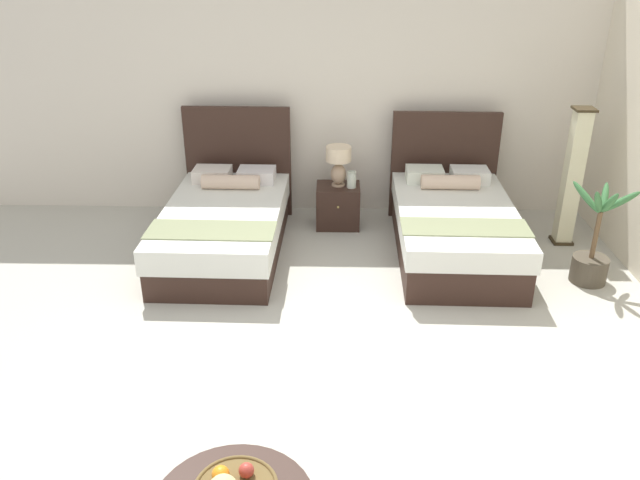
{
  "coord_description": "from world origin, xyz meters",
  "views": [
    {
      "loc": [
        -0.05,
        -3.84,
        2.89
      ],
      "look_at": [
        -0.15,
        0.58,
        0.79
      ],
      "focal_mm": 35.89,
      "sensor_mm": 36.0,
      "label": 1
    }
  ],
  "objects_px": {
    "bed_near_corner": "(453,224)",
    "floor_lamp_corner": "(572,178)",
    "table_lamp": "(339,161)",
    "vase": "(352,180)",
    "bed_near_window": "(225,223)",
    "potted_palm": "(592,256)",
    "nightstand": "(338,206)"
  },
  "relations": [
    {
      "from": "potted_palm",
      "to": "bed_near_window",
      "type": "bearing_deg",
      "value": 170.28
    },
    {
      "from": "bed_near_window",
      "to": "floor_lamp_corner",
      "type": "distance_m",
      "value": 3.51
    },
    {
      "from": "bed_near_corner",
      "to": "vase",
      "type": "xyz_separation_m",
      "value": [
        -1.01,
        0.6,
        0.25
      ]
    },
    {
      "from": "table_lamp",
      "to": "potted_palm",
      "type": "distance_m",
      "value": 2.67
    },
    {
      "from": "nightstand",
      "to": "vase",
      "type": "xyz_separation_m",
      "value": [
        0.14,
        -0.04,
        0.32
      ]
    },
    {
      "from": "bed_near_window",
      "to": "nightstand",
      "type": "distance_m",
      "value": 1.3
    },
    {
      "from": "bed_near_corner",
      "to": "vase",
      "type": "distance_m",
      "value": 1.2
    },
    {
      "from": "bed_near_window",
      "to": "nightstand",
      "type": "relative_size",
      "value": 4.49
    },
    {
      "from": "table_lamp",
      "to": "vase",
      "type": "distance_m",
      "value": 0.24
    },
    {
      "from": "floor_lamp_corner",
      "to": "potted_palm",
      "type": "relative_size",
      "value": 1.46
    },
    {
      "from": "bed_near_window",
      "to": "bed_near_corner",
      "type": "relative_size",
      "value": 1.02
    },
    {
      "from": "bed_near_window",
      "to": "bed_near_corner",
      "type": "bearing_deg",
      "value": -0.14
    },
    {
      "from": "vase",
      "to": "floor_lamp_corner",
      "type": "height_order",
      "value": "floor_lamp_corner"
    },
    {
      "from": "bed_near_window",
      "to": "table_lamp",
      "type": "relative_size",
      "value": 4.84
    },
    {
      "from": "bed_near_window",
      "to": "table_lamp",
      "type": "height_order",
      "value": "bed_near_window"
    },
    {
      "from": "bed_near_corner",
      "to": "floor_lamp_corner",
      "type": "relative_size",
      "value": 1.46
    },
    {
      "from": "bed_near_corner",
      "to": "nightstand",
      "type": "height_order",
      "value": "bed_near_corner"
    },
    {
      "from": "bed_near_corner",
      "to": "floor_lamp_corner",
      "type": "xyz_separation_m",
      "value": [
        1.19,
        0.26,
        0.4
      ]
    },
    {
      "from": "bed_near_corner",
      "to": "table_lamp",
      "type": "distance_m",
      "value": 1.39
    },
    {
      "from": "bed_near_window",
      "to": "nightstand",
      "type": "height_order",
      "value": "bed_near_window"
    },
    {
      "from": "bed_near_window",
      "to": "potted_palm",
      "type": "height_order",
      "value": "bed_near_window"
    },
    {
      "from": "bed_near_corner",
      "to": "nightstand",
      "type": "xyz_separation_m",
      "value": [
        -1.15,
        0.64,
        -0.07
      ]
    },
    {
      "from": "bed_near_corner",
      "to": "floor_lamp_corner",
      "type": "distance_m",
      "value": 1.29
    },
    {
      "from": "nightstand",
      "to": "vase",
      "type": "bearing_deg",
      "value": -15.85
    },
    {
      "from": "table_lamp",
      "to": "vase",
      "type": "bearing_deg",
      "value": -23.08
    },
    {
      "from": "bed_near_window",
      "to": "floor_lamp_corner",
      "type": "bearing_deg",
      "value": 4.17
    },
    {
      "from": "table_lamp",
      "to": "vase",
      "type": "height_order",
      "value": "table_lamp"
    },
    {
      "from": "vase",
      "to": "potted_palm",
      "type": "xyz_separation_m",
      "value": [
        2.17,
        -1.18,
        -0.29
      ]
    },
    {
      "from": "bed_near_window",
      "to": "floor_lamp_corner",
      "type": "xyz_separation_m",
      "value": [
        3.47,
        0.25,
        0.41
      ]
    },
    {
      "from": "bed_near_window",
      "to": "table_lamp",
      "type": "distance_m",
      "value": 1.38
    },
    {
      "from": "nightstand",
      "to": "floor_lamp_corner",
      "type": "bearing_deg",
      "value": -9.2
    },
    {
      "from": "bed_near_corner",
      "to": "floor_lamp_corner",
      "type": "height_order",
      "value": "floor_lamp_corner"
    }
  ]
}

